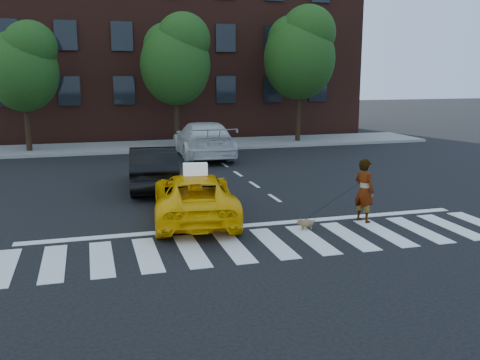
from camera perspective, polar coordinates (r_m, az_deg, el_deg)
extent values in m
plane|color=black|center=(12.92, 3.59, -6.74)|extent=(120.00, 120.00, 0.00)
cube|color=silver|center=(12.91, 3.59, -6.71)|extent=(13.00, 2.40, 0.01)
cube|color=silver|center=(14.36, 1.45, -4.81)|extent=(12.00, 0.30, 0.01)
cube|color=slate|center=(29.61, -7.82, 3.66)|extent=(30.00, 4.00, 0.15)
cube|color=#431F18|center=(36.84, -9.82, 14.34)|extent=(26.00, 10.00, 12.00)
cylinder|color=black|center=(28.80, -21.74, 5.84)|extent=(0.28, 0.28, 3.25)
ellipsoid|color=#10350E|center=(28.70, -22.10, 10.62)|extent=(3.38, 3.38, 3.89)
sphere|color=#10350E|center=(28.48, -21.50, 13.03)|extent=(2.60, 2.60, 2.60)
sphere|color=#10350E|center=(28.99, -22.88, 12.24)|extent=(2.34, 2.34, 2.34)
cylinder|color=black|center=(29.02, -6.78, 6.90)|extent=(0.28, 0.28, 3.55)
ellipsoid|color=#10350E|center=(28.93, -6.90, 12.10)|extent=(3.69, 3.69, 4.25)
sphere|color=#10350E|center=(28.85, -6.09, 14.66)|extent=(2.84, 2.84, 2.84)
sphere|color=#10350E|center=(29.15, -7.73, 13.89)|extent=(2.56, 2.56, 2.56)
cylinder|color=black|center=(30.91, 6.23, 7.47)|extent=(0.28, 0.28, 3.85)
ellipsoid|color=#10350E|center=(30.85, 6.35, 12.75)|extent=(4.00, 4.00, 4.60)
sphere|color=#10350E|center=(30.88, 7.27, 15.31)|extent=(3.08, 3.08, 3.08)
sphere|color=#10350E|center=(30.99, 5.59, 14.62)|extent=(2.77, 2.77, 2.77)
imported|color=#F9B505|center=(14.82, -4.90, -1.77)|extent=(2.73, 4.90, 1.29)
imported|color=black|center=(18.96, -9.25, 1.32)|extent=(1.98, 4.64, 1.49)
imported|color=silver|center=(25.72, -3.93, 4.33)|extent=(2.64, 6.01, 1.72)
imported|color=#999999|center=(14.86, 13.11, -1.12)|extent=(0.61, 0.74, 1.74)
ellipsoid|color=#987C4D|center=(14.05, 7.14, -4.61)|extent=(0.37, 0.20, 0.21)
sphere|color=#987C4D|center=(13.96, 6.46, -4.45)|extent=(0.16, 0.16, 0.15)
sphere|color=#987C4D|center=(13.95, 6.21, -4.58)|extent=(0.07, 0.07, 0.07)
cylinder|color=#987C4D|center=(14.10, 7.83, -4.33)|extent=(0.11, 0.03, 0.09)
sphere|color=#987C4D|center=(14.00, 6.39, -4.22)|extent=(0.05, 0.05, 0.05)
sphere|color=#987C4D|center=(13.91, 6.54, -4.33)|extent=(0.05, 0.05, 0.05)
cylinder|color=#987C4D|center=(14.00, 6.79, -5.14)|extent=(0.04, 0.04, 0.10)
cylinder|color=#987C4D|center=(14.08, 6.65, -5.04)|extent=(0.04, 0.04, 0.10)
cylinder|color=#987C4D|center=(14.08, 7.61, -5.06)|extent=(0.04, 0.04, 0.10)
cylinder|color=#987C4D|center=(14.16, 7.47, -4.96)|extent=(0.04, 0.04, 0.10)
cube|color=white|center=(14.47, -4.80, 1.16)|extent=(0.68, 0.36, 0.32)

